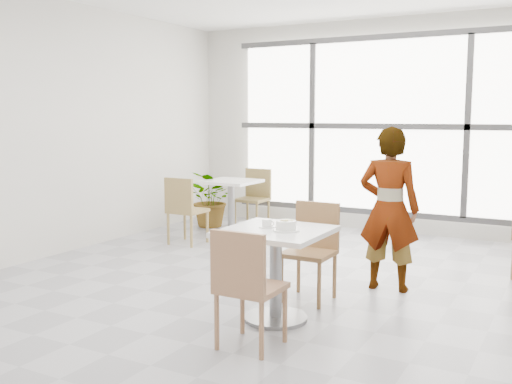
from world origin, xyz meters
The scene contains 14 objects.
floor centered at (0.00, 0.00, 0.00)m, with size 7.00×7.00×0.00m, color #9E9EA5.
wall_back centered at (0.00, 3.50, 1.50)m, with size 6.00×6.00×0.00m, color silver.
wall_left centered at (-3.00, 0.00, 1.50)m, with size 7.00×7.00×0.00m, color silver.
window centered at (0.00, 3.44, 1.50)m, with size 4.60×0.07×2.52m.
main_table centered at (0.32, -0.55, 0.52)m, with size 0.80×0.80×0.75m.
chair_near centered at (0.42, -1.21, 0.50)m, with size 0.42×0.42×0.87m.
chair_far centered at (0.35, 0.12, 0.50)m, with size 0.42×0.42×0.87m.
oatmeal_bowl centered at (0.42, -0.58, 0.79)m, with size 0.21×0.21×0.09m.
coffee_cup centered at (0.23, -0.53, 0.78)m, with size 0.16×0.13×0.07m.
person centered at (0.87, 0.72, 0.78)m, with size 0.57×0.37×1.55m, color black.
bg_table_left centered at (-1.86, 2.33, 0.49)m, with size 0.70×0.70×0.75m.
bg_chair_left_near centered at (-1.98, 1.37, 0.50)m, with size 0.42×0.42×0.87m.
bg_chair_left_far centered at (-1.75, 2.82, 0.50)m, with size 0.42×0.42×0.87m.
plant_left centered at (-2.34, 2.57, 0.42)m, with size 0.75×0.65×0.83m, color #567B47.
Camera 1 is at (2.42, -4.67, 1.65)m, focal length 41.26 mm.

